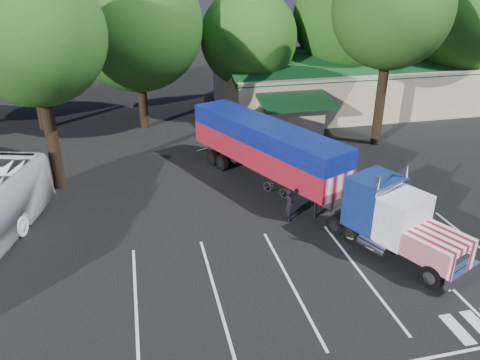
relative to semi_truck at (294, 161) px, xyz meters
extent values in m
plane|color=black|center=(-2.62, -1.51, -2.24)|extent=(120.00, 120.00, 0.00)
cube|color=tan|center=(11.38, 16.49, -0.24)|extent=(24.00, 11.00, 4.00)
cube|color=#12411E|center=(11.38, 14.09, 2.26)|extent=(24.20, 6.25, 2.10)
cube|color=#12411E|center=(11.38, 18.89, 2.26)|extent=(24.20, 6.25, 2.10)
cube|color=tan|center=(3.38, 10.79, -0.84)|extent=(5.00, 2.50, 2.80)
cube|color=#12411E|center=(3.38, 9.49, 0.66)|extent=(5.40, 3.19, 0.80)
cylinder|color=black|center=(-15.62, 16.29, -0.24)|extent=(0.70, 0.70, 4.00)
sphere|color=#1E4614|center=(-15.62, 16.29, 4.91)|extent=(8.40, 8.40, 8.40)
cylinder|color=black|center=(-7.62, 14.69, -0.09)|extent=(0.70, 0.70, 4.30)
sphere|color=#1E4614|center=(-7.62, 14.69, 5.81)|extent=(10.00, 10.00, 10.00)
cylinder|color=black|center=(1.38, 15.99, -0.44)|extent=(0.70, 0.70, 3.60)
sphere|color=#1E4614|center=(1.38, 15.99, 4.36)|extent=(8.00, 8.00, 8.00)
cylinder|color=black|center=(10.38, 16.49, 0.01)|extent=(0.70, 0.70, 4.50)
sphere|color=#1E4614|center=(10.38, 16.49, 5.86)|extent=(9.60, 9.60, 9.60)
cylinder|color=black|center=(20.38, 15.29, -0.29)|extent=(0.70, 0.70, 3.90)
sphere|color=#1E4614|center=(20.38, 15.29, 5.56)|extent=(10.40, 10.40, 10.40)
cylinder|color=black|center=(-13.12, 4.49, 0.76)|extent=(0.70, 0.70, 6.00)
sphere|color=#1E4614|center=(-13.12, 4.49, 6.61)|extent=(7.60, 7.60, 7.60)
cylinder|color=black|center=(8.88, 6.99, 1.01)|extent=(0.70, 0.70, 6.50)
sphere|color=#1E4614|center=(8.88, 6.99, 7.26)|extent=(8.00, 8.00, 8.00)
cube|color=black|center=(2.74, -6.23, -1.55)|extent=(3.43, 6.27, 0.23)
cube|color=white|center=(4.13, -9.39, -1.64)|extent=(2.20, 1.14, 0.51)
cube|color=white|center=(4.05, -9.22, -1.09)|extent=(1.06, 0.55, 0.83)
cube|color=white|center=(3.63, -8.25, -0.90)|extent=(2.83, 2.87, 1.06)
cube|color=silver|center=(2.89, -6.57, -0.35)|extent=(2.70, 2.27, 2.12)
cube|color=black|center=(3.13, -7.12, 0.11)|extent=(1.97, 0.92, 0.92)
cube|color=white|center=(2.57, -5.85, 0.84)|extent=(2.23, 1.05, 0.23)
cube|color=navy|center=(2.22, -5.05, -0.17)|extent=(2.85, 2.61, 2.48)
cylinder|color=white|center=(1.58, -6.24, 0.15)|extent=(0.22, 0.22, 3.13)
cylinder|color=white|center=(3.52, -5.39, 0.15)|extent=(0.22, 0.22, 3.13)
cylinder|color=white|center=(1.56, -6.65, -1.55)|extent=(1.15, 1.59, 0.61)
cylinder|color=white|center=(3.84, -5.65, -1.55)|extent=(1.15, 1.59, 0.61)
cube|color=silver|center=(-1.00, 2.27, -0.26)|extent=(6.93, 11.74, 1.38)
cube|color=#091857|center=(-1.00, 2.27, 0.98)|extent=(6.93, 11.74, 1.10)
cube|color=black|center=(-2.55, 5.81, -1.46)|extent=(2.31, 3.39, 0.32)
cube|color=black|center=(0.41, -2.53, -1.59)|extent=(0.15, 0.15, 1.29)
cube|color=black|center=(1.59, -2.01, -1.59)|extent=(0.15, 0.15, 1.29)
cube|color=white|center=(-3.40, 7.75, -1.82)|extent=(2.07, 0.99, 0.11)
cylinder|color=black|center=(2.93, -9.06, -1.73)|extent=(0.70, 1.06, 1.01)
cylinder|color=black|center=(4.70, -8.29, -1.73)|extent=(0.70, 1.06, 1.01)
cylinder|color=black|center=(1.22, -5.19, -1.73)|extent=(0.70, 1.06, 1.01)
cylinder|color=black|center=(2.99, -4.41, -1.73)|extent=(0.70, 1.06, 1.01)
cylinder|color=black|center=(0.82, -4.26, -1.73)|extent=(0.70, 1.06, 1.01)
cylinder|color=black|center=(2.59, -3.49, -1.73)|extent=(0.70, 1.06, 1.01)
cylinder|color=black|center=(-3.14, 4.75, -1.73)|extent=(0.70, 1.06, 1.01)
cylinder|color=black|center=(-1.37, 5.53, -1.73)|extent=(0.70, 1.06, 1.01)
cylinder|color=black|center=(-3.59, 5.76, -1.73)|extent=(0.70, 1.06, 1.01)
cylinder|color=black|center=(-1.82, 6.54, -1.73)|extent=(0.70, 1.06, 1.01)
imported|color=black|center=(-1.02, -2.40, -1.35)|extent=(0.49, 0.69, 1.78)
imported|color=black|center=(-0.82, 0.53, -1.75)|extent=(1.56, 1.91, 0.97)
imported|color=#ADAFB5|center=(2.38, 12.49, -1.60)|extent=(3.99, 1.77, 1.27)
camera|label=1|loc=(-8.32, -22.62, 10.03)|focal=35.00mm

